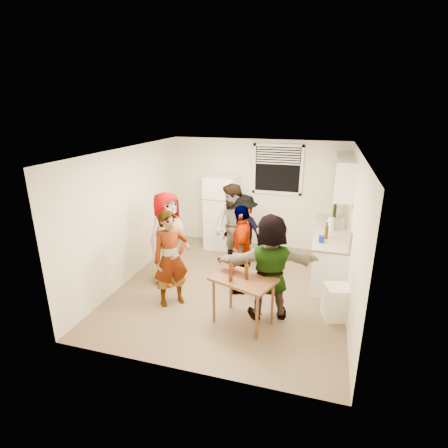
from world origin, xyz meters
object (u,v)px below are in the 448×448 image
(serving_table, at_px, (243,322))
(guest_stripe, at_px, (173,302))
(beer_bottle_counter, at_px, (326,239))
(kettle, at_px, (329,226))
(guest_black, at_px, (241,290))
(beer_bottle_table, at_px, (230,281))
(guest_grey, at_px, (170,281))
(guest_back_left, at_px, (232,267))
(guest_orange, at_px, (268,315))
(guest_back_right, at_px, (242,266))
(trash_bin, at_px, (336,304))
(blue_cup, at_px, (321,242))
(refrigerator, at_px, (222,212))
(wine_bottle, at_px, (334,218))
(red_cup, at_px, (231,272))

(serving_table, xyz_separation_m, guest_stripe, (-1.28, 0.23, 0.00))
(beer_bottle_counter, bearing_deg, guest_stripe, -149.36)
(kettle, height_order, guest_stripe, kettle)
(guest_black, bearing_deg, kettle, 124.30)
(kettle, bearing_deg, beer_bottle_table, -118.68)
(guest_grey, bearing_deg, guest_back_left, -21.57)
(serving_table, relative_size, guest_orange, 0.53)
(guest_back_left, xyz_separation_m, guest_orange, (1.01, -1.56, 0.00))
(kettle, distance_m, beer_bottle_counter, 0.77)
(guest_grey, relative_size, guest_orange, 1.03)
(kettle, relative_size, guest_back_right, 0.15)
(beer_bottle_table, xyz_separation_m, guest_black, (-0.10, 1.11, -0.77))
(kettle, relative_size, beer_bottle_table, 1.06)
(guest_stripe, relative_size, guest_orange, 0.96)
(guest_back_left, xyz_separation_m, guest_back_right, (0.19, 0.10, 0.00))
(kettle, xyz_separation_m, trash_bin, (0.18, -1.89, -0.65))
(blue_cup, bearing_deg, serving_table, -126.37)
(trash_bin, bearing_deg, refrigerator, 137.52)
(trash_bin, bearing_deg, kettle, 95.56)
(wine_bottle, height_order, trash_bin, wine_bottle)
(guest_orange, bearing_deg, beer_bottle_table, 22.72)
(blue_cup, height_order, guest_orange, blue_cup)
(wine_bottle, height_order, guest_black, wine_bottle)
(wine_bottle, bearing_deg, trash_bin, -88.02)
(beer_bottle_counter, distance_m, trash_bin, 1.32)
(guest_back_right, bearing_deg, guest_stripe, -91.03)
(wine_bottle, bearing_deg, kettle, -100.25)
(guest_black, bearing_deg, wine_bottle, 131.56)
(wine_bottle, xyz_separation_m, guest_back_left, (-1.96, -1.12, -0.90))
(guest_back_right, bearing_deg, red_cup, -58.44)
(guest_black, bearing_deg, trash_bin, 64.66)
(refrigerator, distance_m, kettle, 2.45)
(kettle, xyz_separation_m, guest_grey, (-2.86, -1.50, -0.90))
(beer_bottle_counter, bearing_deg, guest_black, -153.98)
(guest_black, bearing_deg, beer_bottle_counter, 105.54)
(trash_bin, relative_size, guest_back_right, 0.36)
(beer_bottle_counter, height_order, guest_stripe, beer_bottle_counter)
(guest_grey, height_order, guest_back_left, guest_back_left)
(wine_bottle, xyz_separation_m, serving_table, (-1.30, -2.99, -0.90))
(wine_bottle, relative_size, guest_back_left, 0.17)
(red_cup, bearing_deg, refrigerator, 109.43)
(guest_stripe, relative_size, guest_back_right, 1.06)
(blue_cup, bearing_deg, guest_orange, -122.30)
(guest_grey, xyz_separation_m, guest_stripe, (0.38, -0.70, 0.00))
(red_cup, bearing_deg, guest_back_right, 97.61)
(guest_back_right, bearing_deg, blue_cup, 5.58)
(beer_bottle_counter, bearing_deg, guest_grey, -165.25)
(guest_grey, xyz_separation_m, guest_orange, (2.00, -0.62, 0.00))
(beer_bottle_table, relative_size, guest_back_right, 0.14)
(serving_table, relative_size, guest_stripe, 0.55)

